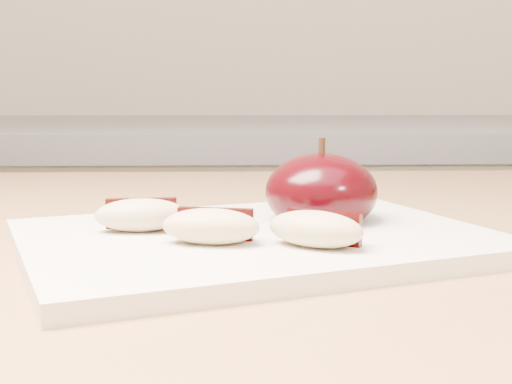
{
  "coord_description": "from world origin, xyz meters",
  "views": [
    {
      "loc": [
        -0.09,
        -0.02,
        1.0
      ],
      "look_at": [
        -0.07,
        0.41,
        0.94
      ],
      "focal_mm": 50.0,
      "sensor_mm": 36.0,
      "label": 1
    }
  ],
  "objects": [
    {
      "name": "cutting_board",
      "position": [
        -0.07,
        0.41,
        0.91
      ],
      "size": [
        0.34,
        0.29,
        0.01
      ],
      "primitive_type": "cube",
      "rotation": [
        0.0,
        0.0,
        0.36
      ],
      "color": "beige",
      "rests_on": "island_counter"
    },
    {
      "name": "apple_wedge_b",
      "position": [
        -0.1,
        0.38,
        0.92
      ],
      "size": [
        0.06,
        0.04,
        0.02
      ],
      "rotation": [
        0.0,
        0.0,
        -0.2
      ],
      "color": "tan",
      "rests_on": "cutting_board"
    },
    {
      "name": "apple_wedge_c",
      "position": [
        -0.04,
        0.37,
        0.92
      ],
      "size": [
        0.06,
        0.05,
        0.02
      ],
      "rotation": [
        0.0,
        0.0,
        -0.55
      ],
      "color": "tan",
      "rests_on": "cutting_board"
    },
    {
      "name": "apple_half",
      "position": [
        -0.03,
        0.45,
        0.93
      ],
      "size": [
        0.08,
        0.08,
        0.06
      ],
      "rotation": [
        0.0,
        0.0,
        0.1
      ],
      "color": "black",
      "rests_on": "cutting_board"
    },
    {
      "name": "back_cabinet",
      "position": [
        0.0,
        1.2,
        0.47
      ],
      "size": [
        2.4,
        0.62,
        0.94
      ],
      "color": "silver",
      "rests_on": "ground"
    },
    {
      "name": "apple_wedge_a",
      "position": [
        -0.14,
        0.42,
        0.92
      ],
      "size": [
        0.06,
        0.03,
        0.02
      ],
      "rotation": [
        0.0,
        0.0,
        0.09
      ],
      "color": "tan",
      "rests_on": "cutting_board"
    }
  ]
}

